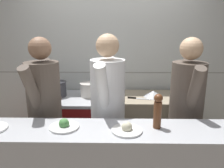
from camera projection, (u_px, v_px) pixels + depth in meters
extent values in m
cube|color=silver|center=(112.00, 62.00, 3.27)|extent=(8.00, 0.06, 2.60)
cube|color=gray|center=(112.00, 72.00, 3.28)|extent=(8.00, 0.00, 0.01)
cube|color=maroon|center=(76.00, 128.00, 3.12)|extent=(0.95, 0.70, 0.84)
cube|color=#B7BABF|center=(74.00, 98.00, 3.01)|extent=(0.97, 0.71, 0.04)
cube|color=#B7BABF|center=(71.00, 135.00, 2.78)|extent=(0.85, 0.03, 0.10)
cube|color=gray|center=(151.00, 126.00, 3.09)|extent=(1.08, 0.65, 0.89)
cube|color=black|center=(153.00, 164.00, 2.90)|extent=(1.05, 0.04, 0.10)
cylinder|color=#2D2D33|center=(57.00, 89.00, 3.02)|extent=(0.25, 0.25, 0.21)
cylinder|color=#2D2D33|center=(57.00, 82.00, 3.00)|extent=(0.26, 0.26, 0.01)
cylinder|color=beige|center=(89.00, 90.00, 3.01)|extent=(0.23, 0.23, 0.19)
cylinder|color=beige|center=(89.00, 83.00, 2.98)|extent=(0.25, 0.25, 0.01)
cone|color=#B7BABF|center=(153.00, 94.00, 2.96)|extent=(0.26, 0.26, 0.08)
cube|color=#B7BABF|center=(145.00, 99.00, 2.86)|extent=(0.23, 0.08, 0.01)
cube|color=black|center=(132.00, 98.00, 2.89)|extent=(0.11, 0.04, 0.02)
cylinder|color=white|center=(64.00, 127.00, 1.86)|extent=(0.25, 0.25, 0.02)
sphere|color=#4C8C47|center=(64.00, 123.00, 1.85)|extent=(0.09, 0.09, 0.09)
cylinder|color=white|center=(127.00, 130.00, 1.80)|extent=(0.26, 0.26, 0.02)
sphere|color=beige|center=(127.00, 127.00, 1.79)|extent=(0.09, 0.09, 0.09)
cylinder|color=brown|center=(157.00, 115.00, 1.84)|extent=(0.07, 0.07, 0.24)
sphere|color=brown|center=(158.00, 98.00, 1.80)|extent=(0.07, 0.07, 0.07)
cube|color=black|center=(49.00, 156.00, 2.47)|extent=(0.32, 0.24, 0.81)
cylinder|color=brown|center=(44.00, 93.00, 2.28)|extent=(0.40, 0.40, 0.67)
sphere|color=#8C664C|center=(40.00, 48.00, 2.16)|extent=(0.23, 0.23, 0.23)
cylinder|color=brown|center=(52.00, 82.00, 2.46)|extent=(0.16, 0.35, 0.56)
cylinder|color=brown|center=(33.00, 92.00, 2.06)|extent=(0.16, 0.35, 0.56)
cube|color=black|center=(108.00, 156.00, 2.44)|extent=(0.33, 0.25, 0.82)
cylinder|color=white|center=(108.00, 92.00, 2.25)|extent=(0.41, 0.41, 0.68)
sphere|color=#D8AD84|center=(107.00, 46.00, 2.13)|extent=(0.23, 0.23, 0.23)
cylinder|color=white|center=(112.00, 80.00, 2.43)|extent=(0.16, 0.35, 0.57)
cylinder|color=white|center=(103.00, 91.00, 2.03)|extent=(0.16, 0.35, 0.57)
cube|color=black|center=(182.00, 156.00, 2.46)|extent=(0.30, 0.20, 0.80)
cylinder|color=brown|center=(187.00, 94.00, 2.28)|extent=(0.36, 0.36, 0.66)
sphere|color=#D8AD84|center=(191.00, 49.00, 2.16)|extent=(0.23, 0.23, 0.23)
cylinder|color=brown|center=(183.00, 82.00, 2.46)|extent=(0.12, 0.34, 0.56)
cylinder|color=brown|center=(194.00, 92.00, 2.06)|extent=(0.12, 0.34, 0.56)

